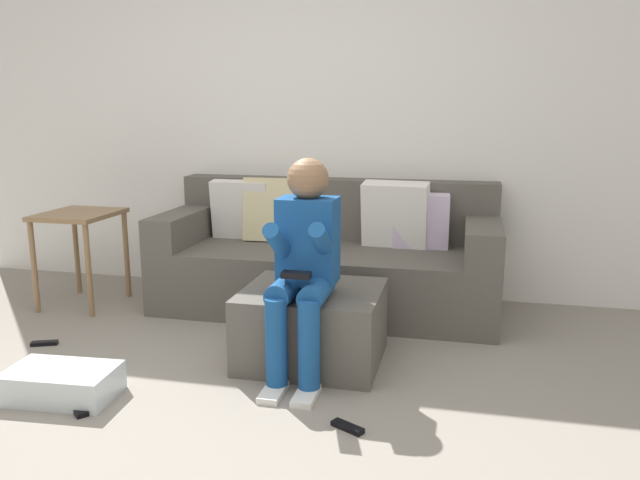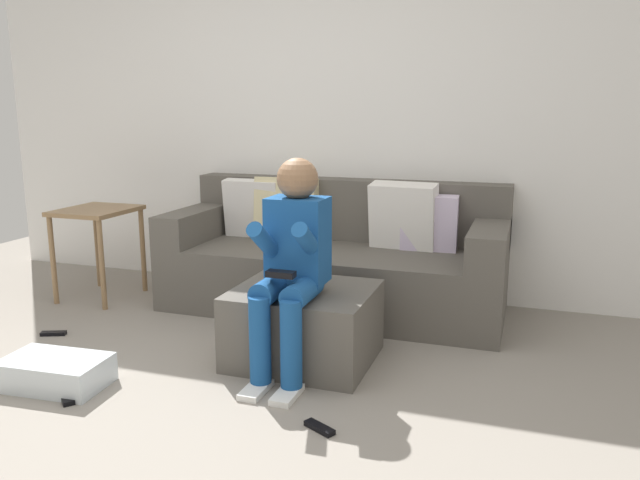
{
  "view_description": "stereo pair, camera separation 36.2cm",
  "coord_description": "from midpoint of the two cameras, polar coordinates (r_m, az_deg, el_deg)",
  "views": [
    {
      "loc": [
        1.15,
        -2.16,
        1.34
      ],
      "look_at": [
        0.34,
        1.36,
        0.57
      ],
      "focal_mm": 35.08,
      "sensor_mm": 36.0,
      "label": 1
    },
    {
      "loc": [
        1.5,
        -2.06,
        1.34
      ],
      "look_at": [
        0.34,
        1.36,
        0.57
      ],
      "focal_mm": 35.08,
      "sensor_mm": 36.0,
      "label": 2
    }
  ],
  "objects": [
    {
      "name": "ground_plane",
      "position": [
        2.83,
        -12.27,
        -16.52
      ],
      "size": [
        7.03,
        7.03,
        0.0
      ],
      "primitive_type": "plane",
      "color": "gray"
    },
    {
      "name": "wall_back",
      "position": [
        4.61,
        2.09,
        12.48
      ],
      "size": [
        5.41,
        0.1,
        2.76
      ],
      "primitive_type": "cube",
      "color": "white",
      "rests_on": "ground_plane"
    },
    {
      "name": "couch_sectional",
      "position": [
        4.25,
        3.91,
        -1.75
      ],
      "size": [
        2.24,
        0.89,
        0.87
      ],
      "color": "#59544C",
      "rests_on": "ground_plane"
    },
    {
      "name": "ottoman",
      "position": [
        3.37,
        1.64,
        -7.78
      ],
      "size": [
        0.73,
        0.64,
        0.4
      ],
      "primitive_type": "cube",
      "color": "#59544C",
      "rests_on": "ground_plane"
    },
    {
      "name": "person_seated",
      "position": [
        3.1,
        0.72,
        -1.61
      ],
      "size": [
        0.29,
        0.59,
        1.1
      ],
      "color": "#194C8C",
      "rests_on": "ground_plane"
    },
    {
      "name": "storage_bin",
      "position": [
        3.31,
        -20.12,
        -11.31
      ],
      "size": [
        0.52,
        0.33,
        0.14
      ],
      "primitive_type": "cube",
      "rotation": [
        0.0,
        0.0,
        0.07
      ],
      "color": "silver",
      "rests_on": "ground_plane"
    },
    {
      "name": "side_table",
      "position": [
        4.61,
        -17.59,
        1.35
      ],
      "size": [
        0.46,
        0.53,
        0.65
      ],
      "color": "olive",
      "rests_on": "ground_plane"
    },
    {
      "name": "remote_near_ottoman",
      "position": [
        2.76,
        3.87,
        -16.8
      ],
      "size": [
        0.16,
        0.11,
        0.02
      ],
      "primitive_type": "cube",
      "rotation": [
        0.0,
        0.0,
        -0.49
      ],
      "color": "black",
      "rests_on": "ground_plane"
    },
    {
      "name": "remote_by_storage_bin",
      "position": [
        3.17,
        -19.07,
        -13.52
      ],
      "size": [
        0.15,
        0.14,
        0.02
      ],
      "primitive_type": "cube",
      "rotation": [
        0.0,
        0.0,
        -0.7
      ],
      "color": "black",
      "rests_on": "ground_plane"
    },
    {
      "name": "remote_under_side_table",
      "position": [
        4.04,
        -20.81,
        -8.01
      ],
      "size": [
        0.15,
        0.1,
        0.02
      ],
      "primitive_type": "cube",
      "rotation": [
        0.0,
        0.0,
        0.4
      ],
      "color": "black",
      "rests_on": "ground_plane"
    }
  ]
}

